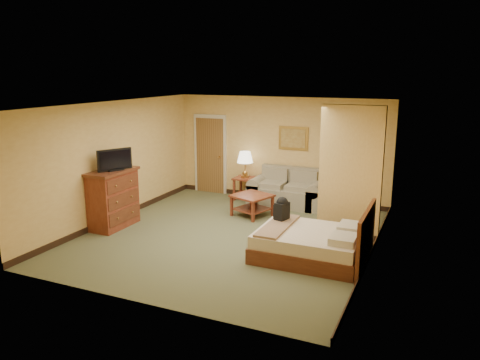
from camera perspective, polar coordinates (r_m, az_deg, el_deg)
The scene contains 17 objects.
floor at distance 9.40m, azimuth -1.28°, elevation -6.85°, with size 6.00×6.00×0.00m, color #585C3B.
ceiling at distance 8.86m, azimuth -1.36°, elevation 9.16°, with size 6.00×6.00×0.00m, color white.
back_wall at distance 11.78m, azimuth 4.89°, elevation 3.76°, with size 5.50×0.02×2.60m, color #E0B35F.
left_wall at distance 10.49m, azimuth -15.07°, elevation 2.17°, with size 0.02×6.00×2.60m, color #E0B35F.
right_wall at distance 8.29m, azimuth 16.17°, elevation -0.76°, with size 0.02×6.00×2.60m, color #E0B35F.
partition at distance 9.27m, azimuth 13.30°, elevation 0.86°, with size 1.20×0.15×2.60m, color #E0B35F.
door at distance 12.55m, azimuth -3.64°, elevation 3.12°, with size 0.94×0.16×2.10m.
baseboard at distance 12.03m, azimuth 4.76°, elevation -2.08°, with size 5.50×0.02×0.12m, color black.
loveseat at distance 11.49m, azimuth 5.75°, elevation -1.62°, with size 1.81×0.84×0.92m.
side_table at distance 11.92m, azimuth 0.61°, elevation -0.60°, with size 0.52×0.52×0.58m.
table_lamp at distance 11.78m, azimuth 0.62°, elevation 2.71°, with size 0.40×0.40×0.66m.
coffee_table at distance 10.58m, azimuth 1.48°, elevation -2.55°, with size 0.98×0.98×0.49m.
wall_picture at distance 11.60m, azimuth 6.51°, elevation 5.07°, with size 0.75×0.04×0.58m.
dresser at distance 10.13m, azimuth -15.20°, elevation -2.18°, with size 0.60×1.15×1.23m.
tv at distance 9.89m, azimuth -15.03°, elevation 2.33°, with size 0.38×0.68×0.45m.
bed at distance 8.35m, azimuth 8.96°, elevation -7.66°, with size 1.90×1.55×1.00m.
backpack at distance 8.69m, azimuth 5.15°, elevation -3.48°, with size 0.25×0.31×0.47m.
Camera 1 is at (3.75, -8.00, 3.23)m, focal length 35.00 mm.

